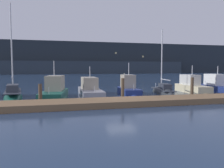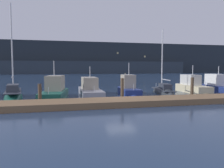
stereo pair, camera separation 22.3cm
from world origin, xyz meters
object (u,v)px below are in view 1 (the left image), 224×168
at_px(motorboat_berth_8, 217,88).
at_px(motorboat_berth_4, 90,92).
at_px(sailboat_berth_2, 13,97).
at_px(motorboat_berth_5, 129,92).
at_px(motorboat_berth_7, 192,89).
at_px(channel_buoy, 124,80).
at_px(motorboat_berth_3, 55,94).
at_px(sailboat_berth_6, 163,93).

bearing_deg(motorboat_berth_8, motorboat_berth_4, 179.63).
height_order(sailboat_berth_2, motorboat_berth_5, sailboat_berth_2).
distance_m(motorboat_berth_5, motorboat_berth_7, 7.73).
bearing_deg(motorboat_berth_7, sailboat_berth_2, -179.02).
xyz_separation_m(motorboat_berth_8, channel_buoy, (-7.13, 14.90, 0.30)).
relative_size(motorboat_berth_5, motorboat_berth_7, 0.84).
bearing_deg(motorboat_berth_5, motorboat_berth_4, 170.40).
distance_m(motorboat_berth_3, motorboat_berth_7, 15.31).
distance_m(motorboat_berth_4, motorboat_berth_5, 4.06).
xyz_separation_m(sailboat_berth_2, channel_buoy, (15.55, 15.53, 0.53)).
distance_m(sailboat_berth_2, motorboat_berth_4, 7.33).
distance_m(motorboat_berth_4, motorboat_berth_8, 15.39).
height_order(motorboat_berth_3, motorboat_berth_5, motorboat_berth_3).
bearing_deg(motorboat_berth_4, sailboat_berth_2, -174.36).
relative_size(sailboat_berth_2, channel_buoy, 5.12).
bearing_deg(motorboat_berth_3, motorboat_berth_5, 5.62).
bearing_deg(motorboat_berth_3, motorboat_berth_4, 21.79).
bearing_deg(motorboat_berth_3, motorboat_berth_7, 3.85).
distance_m(motorboat_berth_7, motorboat_berth_8, 3.68).
bearing_deg(channel_buoy, motorboat_berth_8, -64.44).
height_order(motorboat_berth_7, motorboat_berth_8, motorboat_berth_7).
relative_size(sailboat_berth_2, motorboat_berth_5, 1.79).
xyz_separation_m(sailboat_berth_2, motorboat_berth_5, (11.29, 0.04, 0.19)).
relative_size(sailboat_berth_6, motorboat_berth_7, 1.25).
bearing_deg(motorboat_berth_8, motorboat_berth_5, -177.09).
xyz_separation_m(motorboat_berth_5, motorboat_berth_7, (7.72, 0.28, 0.07)).
distance_m(sailboat_berth_2, motorboat_berth_3, 3.81).
relative_size(sailboat_berth_2, motorboat_berth_8, 1.52).
height_order(sailboat_berth_6, channel_buoy, sailboat_berth_6).
bearing_deg(sailboat_berth_6, motorboat_berth_8, 3.67).
height_order(sailboat_berth_2, motorboat_berth_3, sailboat_berth_2).
bearing_deg(motorboat_berth_4, motorboat_berth_5, -9.60).
bearing_deg(sailboat_berth_6, motorboat_berth_7, 2.75).
bearing_deg(motorboat_berth_8, channel_buoy, 115.56).
distance_m(motorboat_berth_7, channel_buoy, 15.59).
distance_m(motorboat_berth_8, channel_buoy, 16.52).
distance_m(motorboat_berth_3, motorboat_berth_8, 18.98).
relative_size(motorboat_berth_7, motorboat_berth_8, 1.01).
bearing_deg(motorboat_berth_4, sailboat_berth_6, -4.11).
height_order(sailboat_berth_6, motorboat_berth_8, sailboat_berth_6).
distance_m(sailboat_berth_2, motorboat_berth_7, 19.02).
relative_size(sailboat_berth_2, motorboat_berth_4, 1.27).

